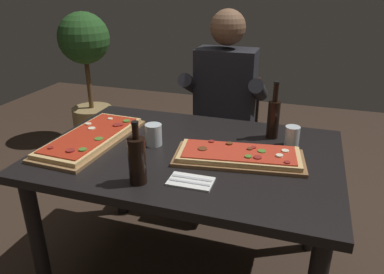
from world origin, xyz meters
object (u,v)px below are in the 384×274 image
at_px(tumbler_far_side, 154,135).
at_px(seated_diner, 224,104).
at_px(tumbler_near_camera, 292,137).
at_px(diner_chair, 226,133).
at_px(dining_table, 189,168).
at_px(wine_bottle_dark, 137,160).
at_px(pizza_rectangular_front, 239,156).
at_px(pizza_rectangular_left, 91,138).
at_px(potted_plant_corner, 87,65).
at_px(oil_bottle_amber, 273,117).

xyz_separation_m(tumbler_far_side, seated_diner, (0.18, 0.72, -0.05)).
bearing_deg(tumbler_near_camera, diner_chair, 125.72).
height_order(tumbler_far_side, seated_diner, seated_diner).
height_order(tumbler_near_camera, seated_diner, seated_diner).
height_order(dining_table, wine_bottle_dark, wine_bottle_dark).
height_order(pizza_rectangular_front, tumbler_far_side, tumbler_far_side).
relative_size(pizza_rectangular_front, pizza_rectangular_left, 0.95).
bearing_deg(pizza_rectangular_front, pizza_rectangular_left, -178.01).
height_order(wine_bottle_dark, diner_chair, wine_bottle_dark).
bearing_deg(seated_diner, potted_plant_corner, 153.17).
xyz_separation_m(dining_table, seated_diner, (-0.01, 0.74, 0.10)).
bearing_deg(tumbler_far_side, oil_bottle_amber, 26.48).
bearing_deg(pizza_rectangular_front, seated_diner, 108.35).
height_order(dining_table, potted_plant_corner, potted_plant_corner).
distance_m(wine_bottle_dark, diner_chair, 1.25).
bearing_deg(tumbler_far_side, potted_plant_corner, 131.90).
bearing_deg(diner_chair, potted_plant_corner, 156.89).
relative_size(seated_diner, potted_plant_corner, 1.09).
relative_size(diner_chair, seated_diner, 0.65).
height_order(oil_bottle_amber, tumbler_near_camera, oil_bottle_amber).
bearing_deg(pizza_rectangular_front, tumbler_far_side, 175.50).
bearing_deg(tumbler_far_side, dining_table, -4.04).
bearing_deg(potted_plant_corner, oil_bottle_amber, -32.98).
distance_m(wine_bottle_dark, tumbler_far_side, 0.37).
bearing_deg(dining_table, tumbler_far_side, 175.96).
xyz_separation_m(wine_bottle_dark, diner_chair, (0.09, 1.20, -0.36)).
bearing_deg(diner_chair, oil_bottle_amber, -57.66).
xyz_separation_m(dining_table, diner_chair, (-0.01, 0.86, -0.16)).
relative_size(pizza_rectangular_left, potted_plant_corner, 0.52).
bearing_deg(dining_table, tumbler_near_camera, 24.42).
height_order(pizza_rectangular_left, seated_diner, seated_diner).
xyz_separation_m(pizza_rectangular_left, tumbler_far_side, (0.32, 0.06, 0.03)).
relative_size(pizza_rectangular_front, tumbler_near_camera, 6.12).
height_order(pizza_rectangular_left, potted_plant_corner, potted_plant_corner).
height_order(wine_bottle_dark, potted_plant_corner, potted_plant_corner).
bearing_deg(potted_plant_corner, pizza_rectangular_front, -40.76).
bearing_deg(dining_table, pizza_rectangular_left, -174.66).
distance_m(dining_table, diner_chair, 0.87).
bearing_deg(tumbler_far_side, seated_diner, 75.98).
bearing_deg(wine_bottle_dark, oil_bottle_amber, 53.93).
bearing_deg(potted_plant_corner, seated_diner, -26.83).
xyz_separation_m(oil_bottle_amber, potted_plant_corner, (-1.88, 1.22, -0.12)).
distance_m(pizza_rectangular_left, oil_bottle_amber, 0.92).
bearing_deg(potted_plant_corner, wine_bottle_dark, -52.38).
height_order(pizza_rectangular_front, seated_diner, seated_diner).
height_order(pizza_rectangular_left, tumbler_near_camera, tumbler_near_camera).
bearing_deg(oil_bottle_amber, pizza_rectangular_front, -110.10).
height_order(tumbler_far_side, diner_chair, diner_chair).
distance_m(oil_bottle_amber, diner_chair, 0.77).
xyz_separation_m(tumbler_far_side, potted_plant_corner, (-1.34, 1.49, -0.06)).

